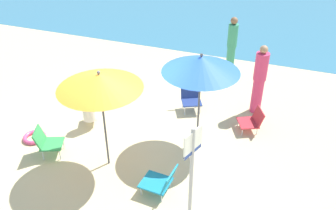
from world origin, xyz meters
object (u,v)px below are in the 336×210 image
person_a (89,111)px  person_c (259,80)px  swim_ring (35,137)px  beach_chair_b (47,141)px  umbrella_orange (100,81)px  beach_chair_a (161,181)px  person_b (232,45)px  beach_chair_d (191,97)px  beach_chair_c (252,120)px  warning_sign (192,169)px  umbrella_blue (201,64)px

person_a → person_c: bearing=-86.6°
swim_ring → beach_chair_b: bearing=-28.1°
person_a → umbrella_orange: bearing=-161.4°
person_c → swim_ring: 5.36m
umbrella_orange → beach_chair_a: 2.11m
beach_chair_a → person_b: size_ratio=0.38×
umbrella_orange → swim_ring: size_ratio=4.12×
beach_chair_d → beach_chair_c: bearing=50.2°
beach_chair_b → person_b: bearing=38.9°
beach_chair_c → beach_chair_d: size_ratio=0.98×
beach_chair_c → person_c: (-0.05, 0.84, 0.62)m
person_c → warning_sign: 4.04m
person_a → beach_chair_a: bearing=-147.7°
warning_sign → swim_ring: 4.32m
umbrella_orange → beach_chair_b: (-1.31, -0.19, -1.56)m
person_b → umbrella_blue: bearing=7.2°
beach_chair_b → warning_sign: warning_sign is taller
beach_chair_b → person_a: 1.25m
umbrella_orange → person_a: umbrella_orange is taller
umbrella_orange → umbrella_blue: 1.98m
warning_sign → umbrella_blue: bearing=122.0°
person_a → person_c: 4.07m
person_a → warning_sign: 3.75m
umbrella_blue → beach_chair_d: bearing=113.1°
umbrella_orange → swim_ring: umbrella_orange is taller
beach_chair_c → swim_ring: size_ratio=1.29×
warning_sign → beach_chair_a: bearing=160.1°
person_a → umbrella_blue: bearing=-110.2°
umbrella_blue → beach_chair_d: (-0.54, 1.26, -1.56)m
person_b → swim_ring: size_ratio=3.28×
person_a → person_c: (3.52, 1.99, 0.46)m
umbrella_orange → beach_chair_d: bearing=69.4°
umbrella_blue → beach_chair_a: umbrella_blue is taller
beach_chair_a → beach_chair_c: size_ratio=0.97×
umbrella_orange → person_b: size_ratio=1.26×
person_c → beach_chair_b: bearing=-63.5°
warning_sign → person_b: bearing=114.5°
umbrella_orange → beach_chair_b: umbrella_orange is taller
swim_ring → umbrella_blue: bearing=18.3°
beach_chair_c → beach_chair_d: bearing=-39.0°
beach_chair_d → person_b: 2.49m
umbrella_orange → beach_chair_a: (1.31, -0.41, -1.61)m
person_a → warning_sign: size_ratio=0.42×
beach_chair_d → person_a: person_a is taller
umbrella_blue → warning_sign: umbrella_blue is taller
beach_chair_a → person_b: bearing=-87.4°
umbrella_orange → umbrella_blue: (1.50, 1.29, -0.00)m
umbrella_blue → beach_chair_b: umbrella_blue is taller
beach_chair_a → person_c: (1.19, 3.42, 0.59)m
person_a → person_b: bearing=-58.3°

